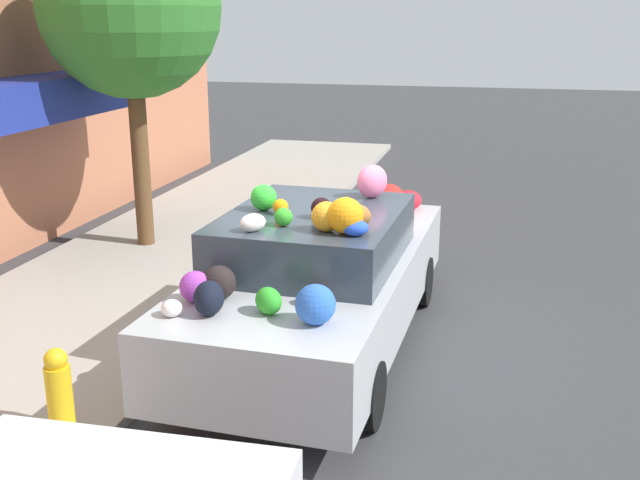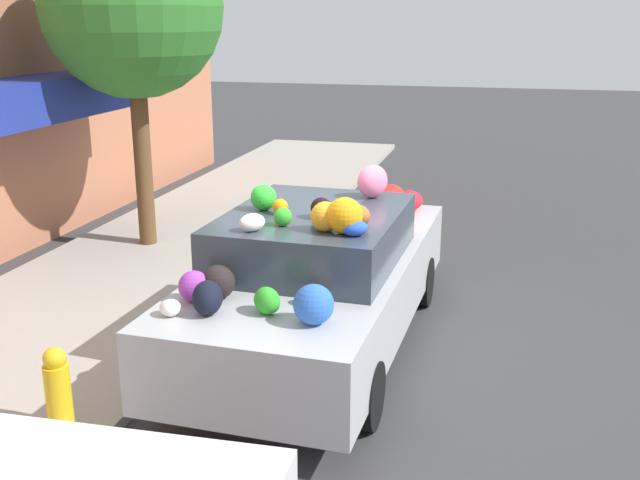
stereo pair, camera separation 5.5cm
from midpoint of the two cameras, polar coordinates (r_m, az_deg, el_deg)
ground_plane at (r=7.75m, az=-0.13°, el=-7.95°), size 60.00×60.00×0.00m
sidewalk_curb at (r=8.76m, az=-17.57°, el=-5.42°), size 24.00×3.20×0.10m
street_tree at (r=10.59m, az=-13.95°, el=16.79°), size 2.41×2.41×4.46m
fire_hydrant at (r=6.25m, az=-19.10°, el=-10.72°), size 0.20×0.20×0.70m
art_car at (r=7.42m, az=0.19°, el=-2.69°), size 4.63×1.96×1.79m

